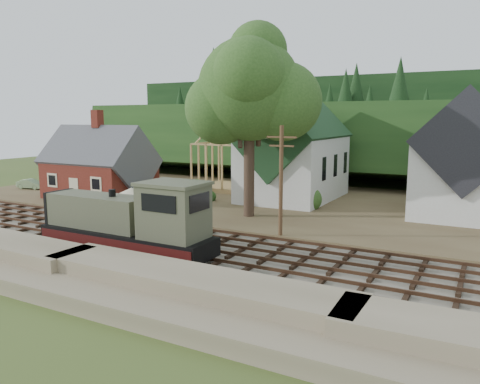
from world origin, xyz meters
The scene contains 17 objects.
ground centered at (0.00, 0.00, 0.00)m, with size 140.00×140.00×0.00m, color #384C1E.
embankment centered at (0.00, -8.50, 0.00)m, with size 64.00×5.00×1.60m, color #7F7259.
railroad_bed centered at (0.00, 0.00, 0.08)m, with size 64.00×11.00×0.16m, color #726B5B.
village_flat centered at (0.00, 18.00, 0.15)m, with size 64.00×26.00×0.30m, color brown.
hillside centered at (0.00, 42.00, 0.00)m, with size 70.00×28.00×8.00m, color #1E3F19.
ridge centered at (0.00, 58.00, 0.00)m, with size 80.00×20.00×12.00m, color black.
depot centered at (-16.00, 11.00, 3.21)m, with size 10.80×7.41×9.00m.
church centered at (2.00, 19.68, 5.18)m, with size 8.40×15.17×13.00m.
farmhouse centered at (18.00, 19.00, 4.87)m, with size 8.40×10.80×10.60m.
timber_frame centered at (-6.00, 22.00, 3.27)m, with size 8.20×6.20×6.99m.
lattice_tower centered at (-6.00, 28.00, 10.03)m, with size 3.20×3.20×12.12m.
big_tree centered at (2.17, 10.08, 10.22)m, with size 10.90×8.40×14.70m.
telegraph_pole_near centered at (7.00, 5.20, 4.25)m, with size 2.20×0.28×8.00m.
locomotive centered at (0.58, -3.00, 2.10)m, with size 11.80×2.95×4.73m.
car_blue centered at (-8.76, 9.31, 0.90)m, with size 1.42×3.52×1.20m, color #5480B5.
car_green centered at (-27.35, 11.35, 0.86)m, with size 1.19×3.42×1.13m, color gray.
patio_set centered at (-6.87, 5.50, 2.32)m, with size 2.13×2.13×2.37m.
Camera 1 is at (19.87, -24.42, 8.51)m, focal length 35.00 mm.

